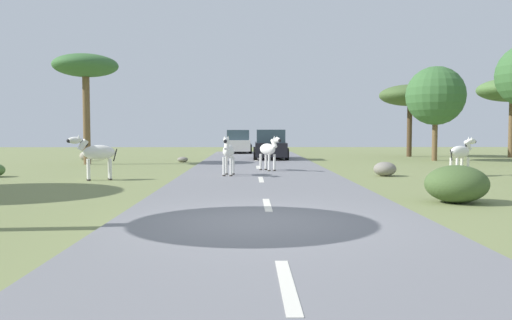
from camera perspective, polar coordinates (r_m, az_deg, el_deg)
The scene contains 17 objects.
ground_plane at distance 9.63m, azimuth -0.31°, elevation -7.02°, with size 90.00×90.00×0.00m, color olive.
road at distance 9.64m, azimuth 1.69°, elevation -6.86°, with size 6.00×64.00×0.05m, color slate.
lane_markings at distance 8.65m, azimuth 1.98°, elevation -7.84°, with size 0.16×56.00×0.01m.
zebra_0 at distance 19.16m, azimuth -3.10°, elevation 0.92°, with size 0.50×1.59×1.50m.
zebra_1 at distance 18.72m, azimuth -17.33°, elevation 0.74°, with size 1.61×0.84×1.59m.
zebra_2 at distance 20.99m, azimuth 21.82°, elevation 0.76°, with size 1.42×1.05×1.49m.
zebra_3 at distance 21.54m, azimuth 1.41°, elevation 1.15°, with size 1.00×1.42×1.47m.
car_0 at distance 39.07m, azimuth -2.00°, elevation 1.97°, with size 2.08×4.37×1.74m.
car_1 at distance 30.65m, azimuth 1.60°, elevation 1.62°, with size 2.05×4.35×1.74m.
tree_2 at distance 35.87m, azimuth 16.73°, elevation 6.84°, with size 4.04×4.04×4.79m.
tree_3 at distance 27.92m, azimuth -18.40°, elevation 9.67°, with size 3.27×3.27×5.62m.
tree_5 at distance 37.03m, azimuth 26.58°, elevation 6.93°, with size 4.36×4.36×5.11m.
tree_7 at distance 31.39m, azimuth 19.31°, elevation 6.73°, with size 3.37×3.37×5.42m.
bush_1 at distance 13.17m, azimuth 21.38°, elevation -2.49°, with size 1.50×1.35×0.90m, color #425B2D.
rock_0 at distance 30.84m, azimuth -18.29°, elevation 0.42°, with size 0.79×0.60×0.57m, color #A89E8C.
rock_1 at distance 28.43m, azimuth -8.15°, elevation 0.05°, with size 0.58×0.58×0.30m, color gray.
rock_2 at distance 20.12m, azimuth 14.12°, elevation -0.97°, with size 0.85×0.87×0.54m, color gray.
Camera 1 is at (-0.08, -9.48, 1.72)m, focal length 36.03 mm.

